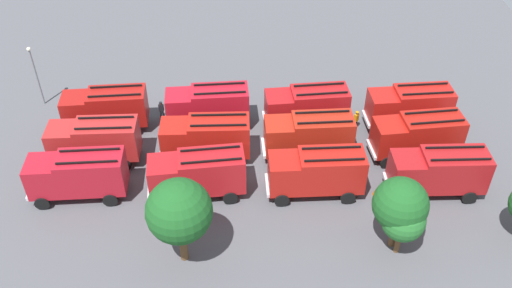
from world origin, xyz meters
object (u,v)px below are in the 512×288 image
at_px(firefighter_1, 356,119).
at_px(traffic_cone_2, 455,169).
at_px(fire_truck_9, 317,172).
at_px(fire_truck_1, 307,106).
at_px(fire_truck_0, 410,106).
at_px(fire_truck_2, 208,105).
at_px(traffic_cone_0, 376,191).
at_px(fire_truck_5, 309,134).
at_px(tree_1, 403,220).
at_px(fire_truck_7, 95,140).
at_px(fire_truck_11, 78,174).
at_px(tree_2, 400,205).
at_px(fire_truck_6, 206,137).
at_px(lamppost, 35,71).
at_px(fire_truck_3, 106,108).
at_px(fire_truck_8, 439,171).
at_px(tree_3, 179,212).
at_px(firefighter_0, 161,109).
at_px(fire_truck_10, 198,173).
at_px(fire_truck_4, 418,135).
at_px(traffic_cone_1, 74,144).

height_order(firefighter_1, traffic_cone_2, firefighter_1).
bearing_deg(fire_truck_9, fire_truck_1, -92.30).
relative_size(fire_truck_0, fire_truck_9, 1.01).
xyz_separation_m(fire_truck_2, traffic_cone_0, (-12.99, 8.96, -1.80)).
xyz_separation_m(fire_truck_5, tree_1, (-5.07, 10.23, 0.89)).
height_order(fire_truck_0, tree_1, tree_1).
xyz_separation_m(fire_truck_7, tree_1, (-22.05, 9.81, 0.89)).
bearing_deg(traffic_cone_2, fire_truck_2, -18.14).
xyz_separation_m(fire_truck_2, traffic_cone_2, (-19.74, 6.47, -1.85)).
height_order(fire_truck_9, fire_truck_11, same).
bearing_deg(tree_2, fire_truck_6, -35.75).
height_order(traffic_cone_2, lamppost, lamppost).
bearing_deg(fire_truck_3, firefighter_1, 174.59).
distance_m(fire_truck_1, tree_1, 15.01).
bearing_deg(fire_truck_3, traffic_cone_2, 163.37).
relative_size(fire_truck_8, tree_3, 1.10).
relative_size(fire_truck_0, fire_truck_3, 1.00).
height_order(fire_truck_6, traffic_cone_2, fire_truck_6).
bearing_deg(firefighter_0, fire_truck_10, -149.89).
distance_m(fire_truck_6, firefighter_0, 7.21).
xyz_separation_m(tree_2, lamppost, (28.65, -17.51, -0.34)).
xyz_separation_m(fire_truck_8, firefighter_0, (21.68, -9.98, -1.22)).
bearing_deg(fire_truck_4, tree_1, 64.36).
bearing_deg(traffic_cone_0, fire_truck_9, -3.73).
xyz_separation_m(fire_truck_0, fire_truck_5, (8.98, 3.84, 0.00)).
bearing_deg(fire_truck_10, fire_truck_8, 173.57).
distance_m(fire_truck_7, fire_truck_10, 9.31).
bearing_deg(fire_truck_0, fire_truck_3, -4.25).
bearing_deg(fire_truck_0, fire_truck_9, 39.28).
xyz_separation_m(fire_truck_3, firefighter_1, (-21.44, 0.44, -1.16)).
distance_m(fire_truck_5, fire_truck_7, 16.98).
xyz_separation_m(fire_truck_2, traffic_cone_1, (11.15, 2.81, -1.83)).
xyz_separation_m(firefighter_1, tree_1, (-0.59, 13.78, 2.04)).
xyz_separation_m(fire_truck_8, tree_2, (4.25, 5.08, 1.67)).
height_order(fire_truck_11, lamppost, lamppost).
distance_m(fire_truck_10, traffic_cone_1, 12.45).
bearing_deg(tree_3, lamppost, -51.71).
distance_m(fire_truck_9, firefighter_1, 9.17).
bearing_deg(fire_truck_7, traffic_cone_1, -38.24).
bearing_deg(fire_truck_11, firefighter_0, -119.09).
bearing_deg(fire_truck_3, fire_truck_8, 157.68).
distance_m(tree_1, tree_3, 14.34).
distance_m(fire_truck_0, traffic_cone_0, 9.76).
relative_size(fire_truck_6, fire_truck_10, 0.97).
bearing_deg(fire_truck_4, fire_truck_7, -5.40).
height_order(fire_truck_3, fire_truck_11, same).
bearing_deg(fire_truck_6, fire_truck_4, 179.35).
height_order(fire_truck_2, fire_truck_7, same).
bearing_deg(lamppost, firefighter_1, 171.27).
xyz_separation_m(firefighter_0, lamppost, (11.22, -2.44, 2.55)).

